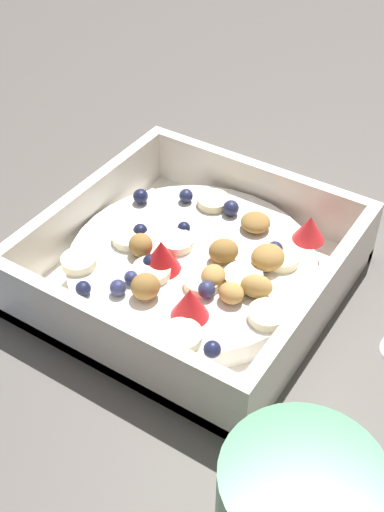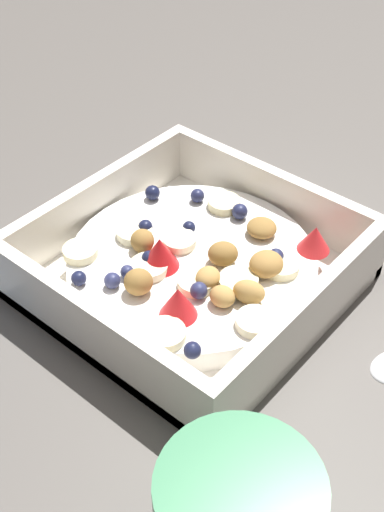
{
  "view_description": "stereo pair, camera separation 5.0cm",
  "coord_description": "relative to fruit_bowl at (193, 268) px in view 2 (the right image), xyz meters",
  "views": [
    {
      "loc": [
        -0.19,
        0.33,
        0.36
      ],
      "look_at": [
        0.01,
        0.01,
        0.03
      ],
      "focal_mm": 47.05,
      "sensor_mm": 36.0,
      "label": 1
    },
    {
      "loc": [
        -0.23,
        0.3,
        0.36
      ],
      "look_at": [
        0.01,
        0.01,
        0.03
      ],
      "focal_mm": 47.05,
      "sensor_mm": 36.0,
      "label": 2
    }
  ],
  "objects": [
    {
      "name": "fruit_bowl",
      "position": [
        0.0,
        0.0,
        0.0
      ],
      "size": [
        0.21,
        0.21,
        0.06
      ],
      "color": "white",
      "rests_on": "ground"
    },
    {
      "name": "ground_plane",
      "position": [
        -0.01,
        -0.01,
        -0.02
      ],
      "size": [
        2.4,
        2.4,
        0.0
      ],
      "primitive_type": "plane",
      "color": "#56514C"
    }
  ]
}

